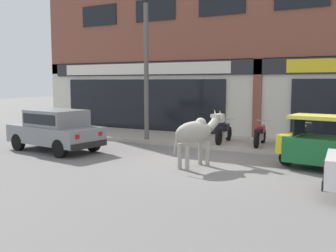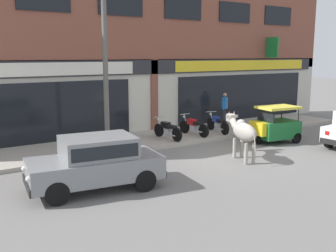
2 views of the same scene
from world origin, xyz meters
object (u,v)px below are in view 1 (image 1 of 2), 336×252
object	(u,v)px
motorcycle_1	(260,135)
motorcycle_0	(224,133)
car_0	(56,128)
auto_rickshaw	(316,146)
utility_pole	(146,72)
motorcycle_2	(297,137)
cow	(196,132)

from	to	relation	value
motorcycle_1	motorcycle_0	bearing A→B (deg)	-179.59
car_0	auto_rickshaw	size ratio (longest dim) A/B	1.82
motorcycle_0	utility_pole	distance (m)	3.84
motorcycle_0	motorcycle_2	world-z (taller)	same
car_0	auto_rickshaw	distance (m)	8.58
motorcycle_0	motorcycle_2	size ratio (longest dim) A/B	1.01
motorcycle_2	cow	bearing A→B (deg)	-119.06
cow	motorcycle_1	size ratio (longest dim) A/B	1.15
car_0	auto_rickshaw	world-z (taller)	auto_rickshaw
cow	motorcycle_0	world-z (taller)	cow
cow	auto_rickshaw	bearing A→B (deg)	22.83
auto_rickshaw	utility_pole	xyz separation A→B (m)	(-6.69, 1.87, 2.14)
car_0	motorcycle_1	size ratio (longest dim) A/B	2.07
cow	motorcycle_0	bearing A→B (deg)	98.97
auto_rickshaw	motorcycle_0	distance (m)	4.45
motorcycle_0	utility_pole	xyz separation A→B (m)	(-3.03, -0.65, 2.28)
cow	car_0	world-z (taller)	cow
motorcycle_0	motorcycle_1	bearing A→B (deg)	0.41
motorcycle_0	auto_rickshaw	bearing A→B (deg)	-34.51
motorcycle_2	auto_rickshaw	bearing A→B (deg)	-68.60
auto_rickshaw	motorcycle_0	world-z (taller)	auto_rickshaw
cow	auto_rickshaw	distance (m)	3.34
car_0	motorcycle_0	bearing A→B (deg)	38.40
motorcycle_1	cow	bearing A→B (deg)	-101.54
motorcycle_0	motorcycle_1	distance (m)	1.38
cow	motorcycle_2	distance (m)	4.34
cow	motorcycle_2	size ratio (longest dim) A/B	1.16
cow	utility_pole	bearing A→B (deg)	138.98
auto_rickshaw	utility_pole	size ratio (longest dim) A/B	0.39
auto_rickshaw	motorcycle_2	world-z (taller)	auto_rickshaw
motorcycle_1	utility_pole	xyz separation A→B (m)	(-4.41, -0.66, 2.28)
car_0	motorcycle_2	xyz separation A→B (m)	(7.51, 3.78, -0.29)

